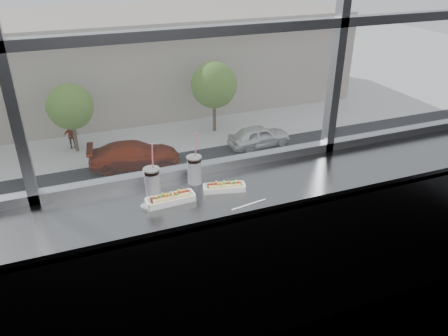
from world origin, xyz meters
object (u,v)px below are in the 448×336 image
object	(u,v)px
car_far_c	(259,133)
car_near_e	(338,180)
pedestrian_b	(71,134)
loose_straw	(249,205)
tree_center	(70,107)
car_near_d	(257,196)
soda_cup_right	(194,168)
hotdog_tray_right	(224,187)
hotdog_tray_left	(170,198)
wrapper	(151,205)
car_far_b	(134,151)
soda_cup_left	(152,181)
tree_right	(214,85)

from	to	relation	value
car_far_c	car_near_e	world-z (taller)	car_far_c
car_near_e	pedestrian_b	xyz separation A→B (m)	(-14.10, 12.73, 0.07)
loose_straw	car_near_e	bearing A→B (deg)	42.08
car_far_c	tree_center	world-z (taller)	tree_center
loose_straw	car_near_d	distance (m)	21.47
soda_cup_right	tree_center	xyz separation A→B (m)	(-0.20, 28.13, -8.82)
hotdog_tray_right	car_near_d	xyz separation A→B (m)	(8.26, 16.28, -11.06)
soda_cup_right	car_near_d	distance (m)	21.32
hotdog_tray_left	car_near_d	size ratio (longest dim) A/B	0.05
wrapper	car_far_b	world-z (taller)	wrapper
soda_cup_left	wrapper	distance (m)	0.15
tree_right	hotdog_tray_left	bearing A→B (deg)	-110.43
car_far_b	car_near_d	bearing A→B (deg)	-140.01
wrapper	soda_cup_left	bearing A→B (deg)	69.73
hotdog_tray_left	pedestrian_b	distance (m)	31.05
tree_right	wrapper	bearing A→B (deg)	-110.64
soda_cup_right	car_far_b	size ratio (longest dim) A/B	0.05
soda_cup_right	tree_center	world-z (taller)	soda_cup_right
soda_cup_left	car_near_d	bearing A→B (deg)	61.82
car_near_d	tree_center	world-z (taller)	tree_center
hotdog_tray_left	tree_center	distance (m)	29.62
hotdog_tray_left	car_far_b	world-z (taller)	hotdog_tray_left
car_near_e	car_far_c	bearing A→B (deg)	1.89
hotdog_tray_left	loose_straw	xyz separation A→B (m)	(0.41, -0.19, -0.02)
car_far_c	soda_cup_left	bearing A→B (deg)	148.29
soda_cup_left	car_near_d	world-z (taller)	soda_cup_left
soda_cup_left	car_far_b	bearing A→B (deg)	81.76
loose_straw	car_far_c	size ratio (longest dim) A/B	0.04
hotdog_tray_right	car_near_e	distance (m)	23.87
soda_cup_left	loose_straw	world-z (taller)	soda_cup_left
car_far_c	hotdog_tray_left	bearing A→B (deg)	148.54
car_far_c	car_near_e	xyz separation A→B (m)	(1.28, -8.00, -0.04)
soda_cup_left	car_near_e	distance (m)	24.08
hotdog_tray_left	loose_straw	size ratio (longest dim) A/B	1.26
soda_cup_left	car_far_b	size ratio (longest dim) A/B	0.05
soda_cup_left	pedestrian_b	distance (m)	30.97
soda_cup_left	car_near_d	size ratio (longest dim) A/B	0.06
car_far_c	tree_right	xyz separation A→B (m)	(-2.02, 4.00, 2.66)
loose_straw	wrapper	world-z (taller)	wrapper
loose_straw	car_far_b	size ratio (longest dim) A/B	0.03
car_near_d	pedestrian_b	size ratio (longest dim) A/B	2.75
hotdog_tray_right	tree_right	distance (m)	31.21
loose_straw	pedestrian_b	distance (m)	31.22
soda_cup_left	soda_cup_right	xyz separation A→B (m)	(0.28, 0.07, -0.00)
loose_straw	car_near_e	world-z (taller)	loose_straw
car_near_e	tree_center	world-z (taller)	tree_center
wrapper	car_near_e	distance (m)	24.14
soda_cup_left	tree_right	size ratio (longest dim) A/B	0.06
hotdog_tray_left	tree_right	bearing A→B (deg)	67.11
hotdog_tray_left	loose_straw	world-z (taller)	hotdog_tray_left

